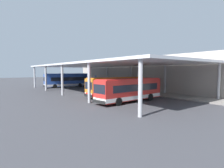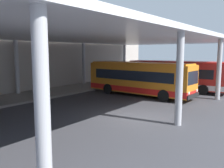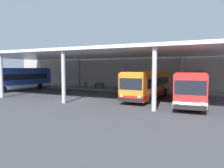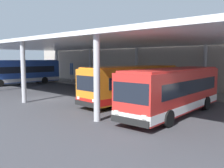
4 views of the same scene
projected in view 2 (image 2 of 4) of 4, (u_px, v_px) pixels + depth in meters
The scene contains 6 objects.
ground_plane at pixel (140, 118), 15.18m from camera, with size 200.00×200.00×0.00m, color #3D3D42.
platform_kerb at pixel (29, 96), 22.11m from camera, with size 42.00×4.50×0.18m, color gray.
station_building_facade at pixel (8, 57), 23.57m from camera, with size 48.00×1.60×7.22m, color #ADA399.
canopy_shelter at pixel (76, 36), 17.73m from camera, with size 40.00×17.00×5.55m.
bus_second_bay at pixel (139, 78), 22.83m from camera, with size 3.01×10.62×3.17m.
bus_middle_bay at pixel (175, 75), 25.78m from camera, with size 3.12×10.65×3.17m.
Camera 2 is at (-12.90, -7.39, 4.14)m, focal length 38.38 mm.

